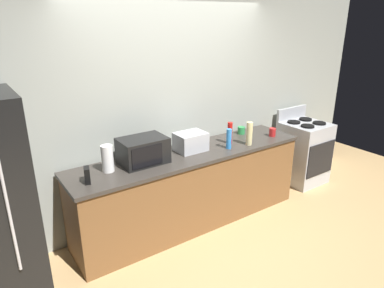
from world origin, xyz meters
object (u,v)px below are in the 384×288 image
at_px(toaster_oven, 191,142).
at_px(cordless_phone, 87,175).
at_px(paper_towel_roll, 107,159).
at_px(bottle_spray_cleaner, 229,139).
at_px(bottle_hand_soap, 249,134).
at_px(stove_range, 303,152).
at_px(microwave, 143,151).
at_px(mug_green, 241,130).
at_px(mug_red, 272,132).
at_px(bottle_hot_sauce, 230,133).

xyz_separation_m(toaster_oven, cordless_phone, (-1.24, -0.14, -0.03)).
relative_size(paper_towel_roll, bottle_spray_cleaner, 1.15).
relative_size(cordless_phone, bottle_hand_soap, 0.54).
bearing_deg(stove_range, paper_towel_roll, 179.03).
height_order(microwave, mug_green, microwave).
height_order(microwave, cordless_phone, microwave).
xyz_separation_m(cordless_phone, bottle_hand_soap, (1.92, -0.10, 0.06)).
relative_size(stove_range, microwave, 2.25).
relative_size(microwave, bottle_spray_cleaner, 2.05).
height_order(microwave, bottle_spray_cleaner, microwave).
bearing_deg(bottle_spray_cleaner, paper_towel_roll, 172.29).
xyz_separation_m(microwave, mug_red, (1.75, -0.17, -0.08)).
xyz_separation_m(cordless_phone, bottle_hot_sauce, (1.76, 0.07, 0.06)).
xyz_separation_m(stove_range, microwave, (-2.58, 0.05, 0.57)).
relative_size(stove_range, cordless_phone, 7.20).
xyz_separation_m(paper_towel_roll, cordless_phone, (-0.25, -0.13, -0.06)).
bearing_deg(mug_green, paper_towel_roll, -175.95).
xyz_separation_m(toaster_oven, bottle_hot_sauce, (0.52, -0.07, 0.03)).
distance_m(stove_range, mug_red, 0.97).
bearing_deg(toaster_oven, microwave, -178.85).
bearing_deg(bottle_hot_sauce, stove_range, 0.46).
distance_m(paper_towel_roll, cordless_phone, 0.29).
relative_size(stove_range, bottle_hot_sauce, 4.12).
distance_m(cordless_phone, mug_red, 2.39).
xyz_separation_m(cordless_phone, mug_red, (2.39, -0.04, -0.02)).
distance_m(toaster_oven, bottle_hot_sauce, 0.52).
distance_m(bottle_spray_cleaner, mug_red, 0.75).
height_order(toaster_oven, cordless_phone, toaster_oven).
height_order(cordless_phone, bottle_hot_sauce, bottle_hot_sauce).
bearing_deg(bottle_hot_sauce, paper_towel_roll, 177.65).
height_order(microwave, mug_red, microwave).
xyz_separation_m(bottle_spray_cleaner, mug_green, (0.49, 0.32, -0.07)).
distance_m(microwave, paper_towel_roll, 0.38).
distance_m(microwave, cordless_phone, 0.65).
height_order(microwave, bottle_hot_sauce, microwave).
bearing_deg(paper_towel_roll, mug_green, 4.05).
bearing_deg(bottle_spray_cleaner, toaster_oven, 153.56).
xyz_separation_m(bottle_hand_soap, mug_green, (0.21, 0.36, -0.09)).
distance_m(microwave, mug_red, 1.76).
bearing_deg(bottle_hand_soap, bottle_spray_cleaner, 172.20).
bearing_deg(toaster_oven, bottle_spray_cleaner, -26.44).
bearing_deg(stove_range, microwave, 178.93).
relative_size(cordless_phone, bottle_spray_cleaner, 0.64).
height_order(stove_range, bottle_spray_cleaner, bottle_spray_cleaner).
xyz_separation_m(stove_range, cordless_phone, (-3.22, -0.08, 0.51)).
bearing_deg(microwave, toaster_oven, 1.15).
bearing_deg(mug_green, bottle_hot_sauce, -152.04).
relative_size(paper_towel_roll, mug_red, 2.57).
bearing_deg(bottle_hand_soap, stove_range, 7.74).
bearing_deg(bottle_spray_cleaner, bottle_hand_soap, -7.80).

